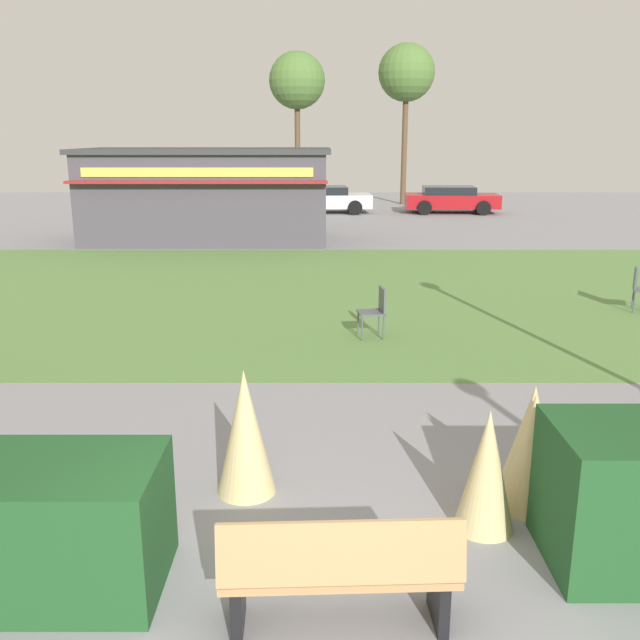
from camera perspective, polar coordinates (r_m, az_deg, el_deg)
The scene contains 14 objects.
lawn_patch at distance 15.83m, azimuth -0.31°, elevation 2.31°, with size 36.00×12.00×0.01m, color #5B8442.
park_bench at distance 5.23m, azimuth 1.77°, elevation -19.90°, with size 1.72×0.59×0.95m.
hedge_left at distance 6.07m, azimuth -22.55°, elevation -15.31°, with size 2.05×1.10×1.04m, color #1E4C23.
ornamental_grass_behind_left at distance 6.95m, azimuth -5.99°, elevation -9.11°, with size 0.58×0.58×1.29m, color #D1BC7F.
ornamental_grass_behind_right at distance 6.51m, azimuth 13.66°, elevation -11.90°, with size 0.54×0.54×1.15m, color #D1BC7F.
ornamental_grass_behind_center at distance 6.93m, azimuth 17.15°, elevation -10.25°, with size 0.56×0.56×1.19m, color #D1BC7F.
ornamental_grass_behind_far at distance 7.04m, azimuth 17.07°, elevation -9.80°, with size 0.65×0.65×1.20m, color #D1BC7F.
food_kiosk at distance 23.85m, azimuth -9.03°, elevation 10.11°, with size 8.18×4.21×3.04m.
cafe_chair_east at distance 12.21m, azimuth 4.78°, elevation 0.97°, with size 0.49×0.49×0.89m.
parked_car_west_slot at distance 32.60m, azimuth -9.05°, elevation 9.80°, with size 4.31×2.27×1.20m.
parked_car_center_slot at distance 32.19m, azimuth 0.48°, elevation 9.92°, with size 4.30×2.26×1.20m.
parked_car_east_slot at distance 32.74m, azimuth 10.86°, elevation 9.74°, with size 4.30×2.25×1.20m.
tree_left_bg at distance 36.65m, azimuth 7.28°, elevation 19.38°, with size 2.80×2.80×7.84m.
tree_right_bg at distance 36.59m, azimuth -1.72°, elevation 18.96°, with size 2.80×2.80×7.49m.
Camera 1 is at (0.13, -3.90, 3.47)m, focal length 39.03 mm.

